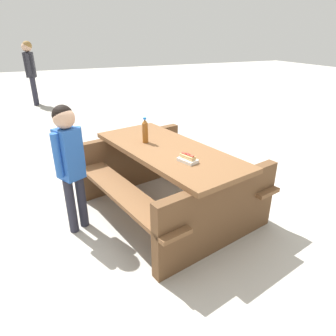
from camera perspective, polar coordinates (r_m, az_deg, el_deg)
The scene contains 6 objects.
ground_plane at distance 3.42m, azimuth -0.00°, elevation -8.04°, with size 30.00×30.00×0.00m, color #B7B2A8.
picnic_table at distance 3.20m, azimuth -0.00°, elevation -1.31°, with size 2.06×1.76×0.75m.
soda_bottle at distance 3.21m, azimuth -4.38°, elevation 7.05°, with size 0.06×0.06×0.27m.
hotdog_tray at distance 2.74m, azimuth 3.78°, elevation 1.80°, with size 0.21×0.16×0.08m.
child_in_coat at distance 2.90m, azimuth -18.35°, elevation 2.46°, with size 0.25×0.28×1.27m.
bystander_adult at distance 9.08m, azimuth -24.87°, elevation 17.40°, with size 0.40×0.27×1.64m.
Camera 1 is at (2.64, -1.15, 1.84)m, focal length 31.93 mm.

